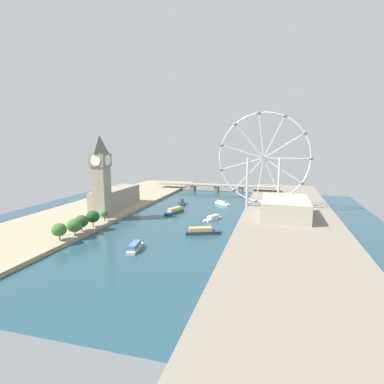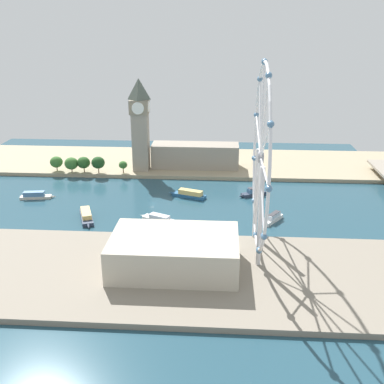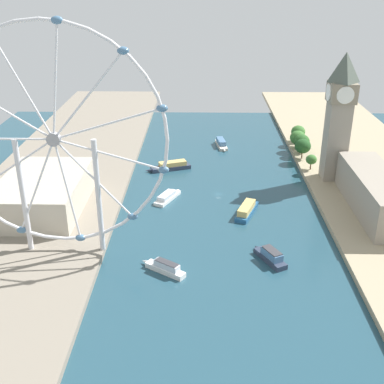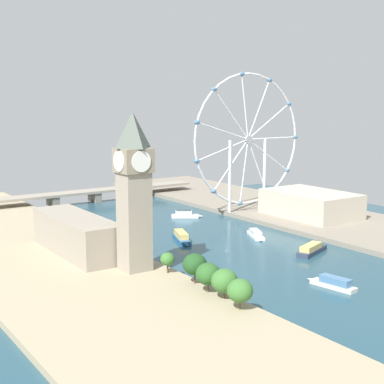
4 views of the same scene
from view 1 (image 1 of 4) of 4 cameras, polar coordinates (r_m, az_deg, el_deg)
name	(u,v)px [view 1 (image 1 of 4)]	position (r m, az deg, el deg)	size (l,w,h in m)	color
ground_plane	(180,220)	(294.86, -2.19, -5.19)	(370.98, 370.98, 0.00)	#234756
riverbank_left	(88,212)	(337.97, -18.70, -3.56)	(90.00, 520.00, 3.00)	tan
riverbank_right	(290,226)	(281.83, 17.79, -6.00)	(90.00, 520.00, 3.00)	gray
clock_tower	(101,175)	(299.70, -16.56, 3.05)	(16.23, 16.23, 77.11)	gray
parliament_block	(116,198)	(348.17, -13.97, -1.01)	(22.00, 74.89, 20.44)	gray
tree_row_embankment	(80,222)	(258.38, -20.10, -5.29)	(14.46, 66.45, 14.00)	#513823
ferris_wheel	(264,159)	(342.44, 13.16, 6.00)	(99.49, 3.20, 102.89)	silver
riverside_hall	(285,208)	(304.77, 16.87, -2.83)	(42.75, 65.03, 17.66)	#BCB29E
river_bridge	(217,186)	(469.22, 4.60, 1.11)	(182.98, 17.50, 9.97)	gray
tour_boat_0	(213,218)	(295.08, 3.86, -4.84)	(14.94, 24.83, 4.31)	white
tour_boat_1	(182,202)	(369.05, -1.92, -1.86)	(14.07, 21.61, 6.36)	#2D384C
tour_boat_2	(135,247)	(217.99, -10.51, -9.95)	(9.17, 26.31, 5.31)	beige
tour_boat_3	(202,231)	(249.91, 1.88, -7.28)	(30.72, 15.90, 5.53)	#2D384C
tour_boat_4	(174,211)	(322.45, -3.34, -3.50)	(15.01, 29.23, 5.78)	#235684
tour_boat_5	(222,203)	(367.73, 5.66, -1.99)	(21.11, 15.75, 5.62)	white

